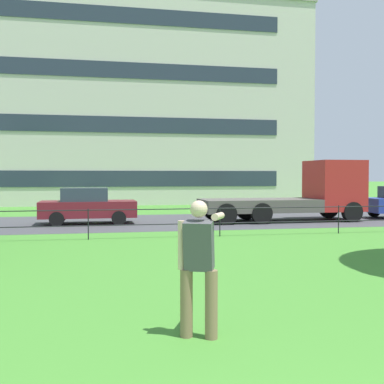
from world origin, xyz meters
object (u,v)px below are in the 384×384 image
(person_thrower, at_px, (199,263))
(apartment_building_background, at_px, (62,105))
(car_maroon_center, at_px, (87,206))
(flatbed_truck_far_left, at_px, (304,194))

(person_thrower, distance_m, apartment_building_background, 33.01)
(car_maroon_center, distance_m, flatbed_truck_far_left, 9.69)
(person_thrower, xyz_separation_m, car_maroon_center, (-1.85, 14.52, -0.17))
(person_thrower, relative_size, flatbed_truck_far_left, 0.24)
(person_thrower, distance_m, car_maroon_center, 14.64)
(person_thrower, xyz_separation_m, flatbed_truck_far_left, (7.82, 14.18, 0.27))
(car_maroon_center, xyz_separation_m, apartment_building_background, (-2.45, 17.52, 6.82))
(flatbed_truck_far_left, xyz_separation_m, apartment_building_background, (-12.12, 17.87, 6.38))
(car_maroon_center, relative_size, flatbed_truck_far_left, 0.55)
(person_thrower, height_order, apartment_building_background, apartment_building_background)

